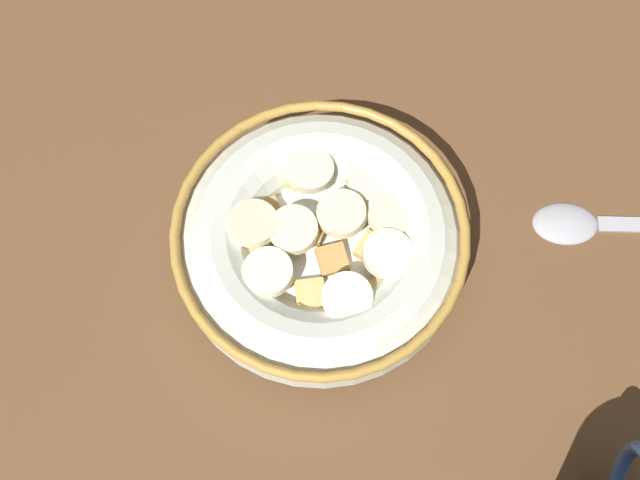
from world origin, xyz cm
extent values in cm
cube|color=brown|center=(0.00, 0.00, -1.00)|extent=(97.37, 97.37, 2.00)
cylinder|color=beige|center=(0.00, 0.00, 0.30)|extent=(9.38, 9.38, 0.60)
torus|color=beige|center=(0.00, 0.00, 2.29)|extent=(17.05, 17.05, 4.58)
torus|color=#B28438|center=(0.00, 0.00, 4.28)|extent=(17.14, 17.14, 0.60)
cylinder|color=white|center=(0.00, 0.00, 2.32)|extent=(14.30, 14.30, 0.40)
cube|color=#B78947|center=(-5.24, -3.01, 2.88)|extent=(2.40, 2.40, 0.80)
cube|color=#AD7F42|center=(0.63, 0.66, 3.02)|extent=(1.94, 1.94, 0.77)
cube|color=#AD7F42|center=(-1.03, -0.90, 2.83)|extent=(2.29, 2.26, 0.91)
cube|color=#AD7F42|center=(-5.09, -0.41, 2.92)|extent=(2.02, 2.08, 0.97)
cube|color=tan|center=(4.02, 2.59, 2.95)|extent=(2.10, 2.12, 0.81)
cube|color=#B78947|center=(-3.85, 3.32, 3.02)|extent=(2.38, 2.37, 0.79)
cube|color=#B78947|center=(-3.40, -2.10, 2.81)|extent=(2.22, 2.23, 0.83)
cube|color=#AD7F42|center=(4.30, -3.88, 2.90)|extent=(2.24, 2.25, 0.79)
cube|color=#B78947|center=(1.25, 5.01, 2.84)|extent=(2.21, 2.19, 0.84)
cube|color=#AD7F42|center=(1.13, 3.37, 2.90)|extent=(2.33, 2.35, 0.85)
cube|color=tan|center=(-0.70, 4.26, 3.00)|extent=(2.17, 2.11, 0.98)
cube|color=tan|center=(2.34, -4.17, 2.84)|extent=(2.08, 2.05, 0.86)
cube|color=tan|center=(-3.30, -0.01, 2.81)|extent=(2.14, 2.11, 0.85)
cube|color=#B78947|center=(-6.10, 1.10, 2.94)|extent=(2.18, 2.15, 0.87)
cube|color=tan|center=(-0.16, 6.15, 2.85)|extent=(2.22, 2.20, 0.85)
cube|color=tan|center=(3.71, 4.95, 2.90)|extent=(2.12, 2.09, 0.84)
cube|color=#B78947|center=(-2.14, -4.30, 3.02)|extent=(2.41, 2.40, 0.88)
cube|color=tan|center=(0.09, -3.12, 2.88)|extent=(2.21, 2.23, 0.86)
cube|color=tan|center=(3.22, -2.66, 2.89)|extent=(2.25, 2.23, 0.85)
cylinder|color=beige|center=(-0.34, 3.89, 4.01)|extent=(3.87, 3.84, 1.16)
cylinder|color=#F4EABC|center=(-3.50, -2.12, 4.05)|extent=(4.11, 4.06, 1.20)
cylinder|color=#F4EABC|center=(-2.75, 2.49, 3.99)|extent=(3.19, 3.22, 0.97)
cylinder|color=#F9EFC6|center=(-0.58, -3.97, 4.09)|extent=(3.24, 3.27, 0.88)
cylinder|color=#F4EABC|center=(3.86, 1.28, 4.08)|extent=(3.35, 3.34, 0.94)
cylinder|color=beige|center=(2.01, -3.87, 3.86)|extent=(3.67, 3.63, 0.96)
cylinder|color=#F4EABC|center=(3.91, -2.41, 3.70)|extent=(3.50, 3.49, 1.02)
cylinder|color=beige|center=(1.36, -1.04, 4.19)|extent=(3.96, 4.00, 1.21)
cylinder|color=beige|center=(0.35, 1.55, 3.99)|extent=(3.38, 3.39, 1.00)
ellipsoid|color=#A5A5AD|center=(4.79, -14.92, 0.40)|extent=(3.43, 4.50, 0.80)
camera|label=1|loc=(-15.03, -2.55, 43.30)|focal=41.46mm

